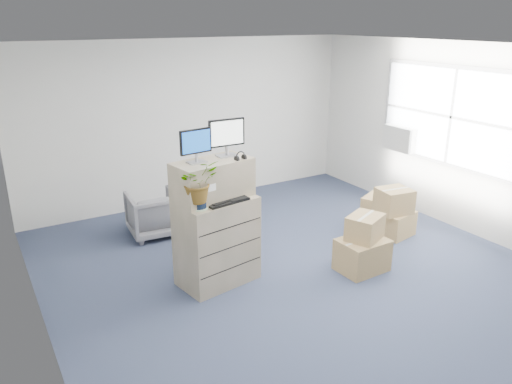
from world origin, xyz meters
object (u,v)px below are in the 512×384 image
Objects in this scene: monitor_left at (196,144)px; monitor_right at (227,136)px; filing_cabinet_lower at (217,241)px; office_chair at (153,212)px; keyboard at (226,201)px; potted_plant at (198,187)px; water_bottle at (216,187)px.

monitor_left is 0.87× the size of monitor_right.
filing_cabinet_lower is 1.49× the size of office_chair.
office_chair is (-0.26, 1.91, -0.74)m from keyboard.
filing_cabinet_lower is 0.88m from potted_plant.
monitor_right reaches higher than potted_plant.
monitor_left is at bearing 94.52° from office_chair.
office_chair is (0.00, 1.71, -1.41)m from monitor_left.
office_chair is at bearing 87.07° from potted_plant.
monitor_left is at bearing 134.10° from keyboard.
water_bottle is (-0.19, -0.06, -0.59)m from monitor_right.
monitor_left is 0.74× the size of keyboard.
monitor_left is (-0.20, 0.06, 1.23)m from filing_cabinet_lower.
filing_cabinet_lower is at bearing 101.05° from office_chair.
monitor_left reaches higher than keyboard.
office_chair is at bearing 105.74° from monitor_right.
potted_plant reaches higher than water_bottle.
filing_cabinet_lower is at bearing 104.87° from keyboard.
potted_plant is at bearing -144.51° from water_bottle.
potted_plant is at bearing 176.32° from keyboard.
potted_plant is at bearing -118.67° from monitor_left.
filing_cabinet_lower is 2.04× the size of keyboard.
potted_plant is (-0.34, -0.24, 0.14)m from water_bottle.
water_bottle is 1.91m from office_chair.
keyboard is at bearing 102.43° from office_chair.
water_bottle is at bearing 48.18° from filing_cabinet_lower.
monitor_left is at bearing -178.32° from water_bottle.
monitor_left is 0.44m from monitor_right.
water_bottle is (0.24, 0.01, -0.56)m from monitor_left.
filing_cabinet_lower is 0.67m from water_bottle.
monitor_right is at bearing 30.02° from potted_plant.
monitor_right is (0.43, 0.07, 0.03)m from monitor_left.
filing_cabinet_lower is at bearing -149.90° from monitor_right.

